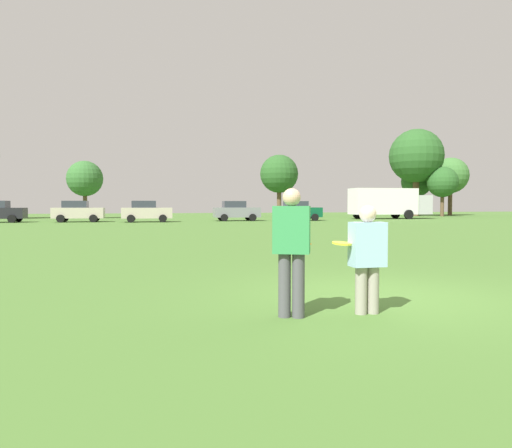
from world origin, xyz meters
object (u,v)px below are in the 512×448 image
(traffic_cone, at_px, (306,238))
(parked_car_mid_right, at_px, (236,211))
(parked_car_near_right, at_px, (298,211))
(box_truck, at_px, (388,202))
(player_thrower, at_px, (292,245))
(parked_car_mid_left, at_px, (78,211))
(player_defender, at_px, (367,254))
(parked_car_center, at_px, (146,211))
(frisbee, at_px, (342,243))

(traffic_cone, distance_m, parked_car_mid_right, 26.43)
(parked_car_near_right, distance_m, box_truck, 11.42)
(player_thrower, distance_m, box_truck, 45.95)
(parked_car_mid_right, bearing_deg, parked_car_mid_left, 176.69)
(player_thrower, relative_size, parked_car_mid_right, 0.39)
(player_defender, xyz_separation_m, box_truck, (23.96, 38.61, 0.93))
(player_thrower, height_order, box_truck, box_truck)
(parked_car_mid_left, bearing_deg, player_defender, -80.13)
(parked_car_center, bearing_deg, parked_car_mid_right, 6.50)
(player_thrower, height_order, parked_car_center, parked_car_center)
(traffic_cone, relative_size, parked_car_near_right, 0.11)
(parked_car_mid_right, bearing_deg, traffic_cone, -97.98)
(player_thrower, bearing_deg, parked_car_near_right, 68.87)
(traffic_cone, bearing_deg, parked_car_center, 100.01)
(traffic_cone, height_order, parked_car_mid_right, parked_car_mid_right)
(player_thrower, distance_m, parked_car_mid_right, 37.88)
(player_thrower, relative_size, parked_car_center, 0.39)
(parked_car_center, xyz_separation_m, parked_car_near_right, (13.80, -0.04, 0.00))
(player_defender, bearing_deg, frisbee, 162.89)
(traffic_cone, distance_m, parked_car_mid_left, 28.80)
(player_thrower, distance_m, parked_car_mid_left, 38.17)
(parked_car_center, bearing_deg, player_defender, -88.50)
(parked_car_near_right, relative_size, box_truck, 0.50)
(parked_car_mid_right, height_order, parked_car_near_right, same)
(player_defender, height_order, parked_car_center, parked_car_center)
(traffic_cone, xyz_separation_m, parked_car_near_right, (9.35, 25.20, 0.69))
(parked_car_near_right, xyz_separation_m, box_truck, (11.11, 2.52, 0.83))
(traffic_cone, distance_m, parked_car_near_right, 26.89)
(player_defender, bearing_deg, traffic_cone, 72.16)
(traffic_cone, relative_size, parked_car_mid_left, 0.11)
(player_defender, distance_m, parked_car_center, 36.15)
(player_thrower, bearing_deg, traffic_cone, 67.09)
(parked_car_mid_right, xyz_separation_m, box_truck, (16.79, 1.55, 0.83))
(traffic_cone, distance_m, box_truck, 34.49)
(parked_car_mid_left, bearing_deg, parked_car_near_right, -5.18)
(player_thrower, xyz_separation_m, parked_car_mid_left, (-5.52, 37.77, -0.03))
(player_defender, relative_size, box_truck, 0.17)
(player_defender, distance_m, parked_car_near_right, 38.31)
(parked_car_center, distance_m, box_truck, 25.05)
(parked_car_center, xyz_separation_m, parked_car_mid_right, (8.12, 0.93, 0.00))
(player_thrower, xyz_separation_m, frisbee, (0.73, 0.01, 0.00))
(player_thrower, relative_size, traffic_cone, 3.54)
(player_thrower, relative_size, box_truck, 0.20)
(parked_car_near_right, height_order, box_truck, box_truck)
(player_thrower, height_order, parked_car_mid_right, parked_car_mid_right)
(traffic_cone, bearing_deg, frisbee, -109.56)
(traffic_cone, xyz_separation_m, box_truck, (20.46, 27.72, 1.52))
(parked_car_mid_left, height_order, box_truck, box_truck)
(parked_car_mid_left, distance_m, parked_car_mid_right, 13.78)
(box_truck, bearing_deg, parked_car_center, -174.31)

